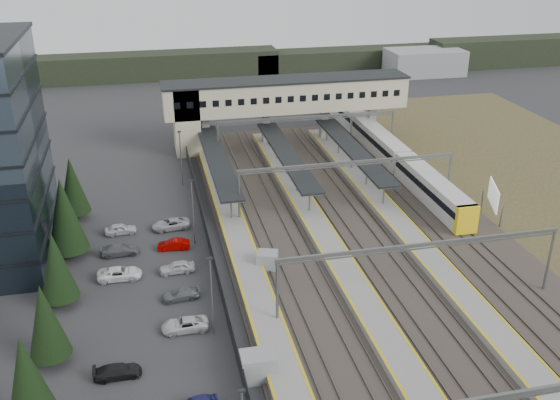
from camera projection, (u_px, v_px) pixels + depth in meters
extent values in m
plane|color=#2B2B2D|center=(280.00, 279.00, 66.05)|extent=(220.00, 220.00, 0.00)
cone|color=black|center=(29.00, 386.00, 43.58)|extent=(4.26, 4.26, 8.20)
cylinder|color=black|center=(52.00, 357.00, 53.44)|extent=(0.44, 0.44, 1.20)
cone|color=black|center=(45.00, 320.00, 51.87)|extent=(3.54, 3.54, 6.80)
cylinder|color=black|center=(62.00, 300.00, 61.44)|extent=(0.44, 0.44, 1.20)
cone|color=black|center=(56.00, 265.00, 59.83)|extent=(3.64, 3.64, 7.00)
cylinder|color=black|center=(70.00, 251.00, 70.33)|extent=(0.44, 0.44, 1.20)
cone|color=black|center=(64.00, 214.00, 68.41)|extent=(4.42, 4.42, 8.50)
cylinder|color=black|center=(77.00, 214.00, 79.22)|extent=(0.44, 0.44, 1.20)
cone|color=black|center=(72.00, 185.00, 77.57)|extent=(3.74, 3.74, 7.20)
imported|color=black|center=(118.00, 371.00, 51.79)|extent=(4.00, 1.73, 1.15)
imported|color=white|center=(120.00, 273.00, 65.89)|extent=(4.71, 2.31, 1.29)
imported|color=#595B60|center=(120.00, 250.00, 70.60)|extent=(4.46, 1.89, 1.28)
imported|color=silver|center=(121.00, 229.00, 75.31)|extent=(3.86, 1.69, 1.29)
imported|color=silver|center=(185.00, 325.00, 57.67)|extent=(4.38, 2.05, 1.21)
imported|color=slate|center=(181.00, 294.00, 62.40)|extent=(3.97, 1.89, 1.12)
imported|color=silver|center=(177.00, 267.00, 67.08)|extent=(3.82, 1.62, 1.29)
imported|color=#A40200|center=(174.00, 245.00, 71.81)|extent=(3.78, 1.62, 1.21)
imported|color=#B1B0B5|center=(171.00, 224.00, 76.50)|extent=(4.79, 2.50, 1.29)
cube|color=black|center=(241.00, 391.00, 38.94)|extent=(0.50, 0.25, 0.15)
cylinder|color=slate|center=(212.00, 297.00, 55.70)|extent=(0.16, 0.16, 8.00)
cube|color=black|center=(210.00, 258.00, 54.05)|extent=(0.50, 0.25, 0.15)
cylinder|color=slate|center=(193.00, 213.00, 71.70)|extent=(0.16, 0.16, 8.00)
cube|color=black|center=(191.00, 181.00, 70.05)|extent=(0.50, 0.25, 0.15)
cylinder|color=slate|center=(181.00, 159.00, 87.70)|extent=(0.16, 0.16, 8.00)
cube|color=black|center=(179.00, 132.00, 86.05)|extent=(0.50, 0.25, 0.15)
cube|color=#26282B|center=(212.00, 255.00, 68.79)|extent=(0.08, 90.00, 2.00)
cube|color=gray|center=(258.00, 366.00, 51.45)|extent=(2.89, 2.14, 2.39)
cube|color=gray|center=(267.00, 261.00, 67.62)|extent=(2.68, 2.45, 2.03)
cube|color=#37302B|center=(370.00, 245.00, 72.83)|extent=(34.00, 90.00, 0.20)
cube|color=#59544C|center=(264.00, 255.00, 70.23)|extent=(0.08, 90.00, 0.14)
cube|color=#59544C|center=(276.00, 254.00, 70.52)|extent=(0.08, 90.00, 0.14)
cube|color=#59544C|center=(298.00, 251.00, 71.03)|extent=(0.08, 90.00, 0.14)
cube|color=#59544C|center=(310.00, 250.00, 71.31)|extent=(0.08, 90.00, 0.14)
cube|color=#59544C|center=(348.00, 246.00, 72.22)|extent=(0.08, 90.00, 0.14)
cube|color=#59544C|center=(360.00, 244.00, 72.50)|extent=(0.08, 90.00, 0.14)
cube|color=#59544C|center=(381.00, 242.00, 73.01)|extent=(0.08, 90.00, 0.14)
cube|color=#59544C|center=(392.00, 241.00, 73.29)|extent=(0.08, 90.00, 0.14)
cube|color=#59544C|center=(428.00, 237.00, 74.20)|extent=(0.08, 90.00, 0.14)
cube|color=#59544C|center=(439.00, 236.00, 74.48)|extent=(0.08, 90.00, 0.14)
cube|color=#59544C|center=(459.00, 234.00, 74.99)|extent=(0.08, 90.00, 0.14)
cube|color=#59544C|center=(470.00, 232.00, 75.27)|extent=(0.08, 90.00, 0.14)
cube|color=gray|center=(244.00, 256.00, 69.71)|extent=(3.20, 82.00, 0.90)
cube|color=gold|center=(231.00, 254.00, 69.23)|extent=(0.25, 82.00, 0.02)
cube|color=gold|center=(256.00, 251.00, 69.81)|extent=(0.25, 82.00, 0.02)
cube|color=gray|center=(329.00, 247.00, 71.69)|extent=(3.20, 82.00, 0.90)
cube|color=gold|center=(317.00, 244.00, 71.22)|extent=(0.25, 82.00, 0.02)
cube|color=gold|center=(342.00, 242.00, 71.79)|extent=(0.25, 82.00, 0.02)
cube|color=gray|center=(411.00, 238.00, 73.67)|extent=(3.20, 82.00, 0.90)
cube|color=gold|center=(399.00, 235.00, 73.20)|extent=(0.25, 82.00, 0.02)
cube|color=gold|center=(422.00, 233.00, 73.77)|extent=(0.25, 82.00, 0.02)
cube|color=black|center=(217.00, 159.00, 87.80)|extent=(3.00, 30.00, 0.25)
cube|color=slate|center=(217.00, 160.00, 87.86)|extent=(3.10, 30.00, 0.12)
cylinder|color=slate|center=(231.00, 207.00, 76.91)|extent=(0.20, 0.20, 3.10)
cylinder|color=slate|center=(224.00, 187.00, 82.68)|extent=(0.20, 0.20, 3.10)
cylinder|color=slate|center=(218.00, 169.00, 88.46)|extent=(0.20, 0.20, 3.10)
cylinder|color=slate|center=(212.00, 154.00, 94.24)|extent=(0.20, 0.20, 3.10)
cylinder|color=slate|center=(207.00, 140.00, 100.02)|extent=(0.20, 0.20, 3.10)
cube|color=black|center=(286.00, 153.00, 89.78)|extent=(3.00, 30.00, 0.25)
cube|color=slate|center=(286.00, 154.00, 89.84)|extent=(3.10, 30.00, 0.12)
cylinder|color=slate|center=(309.00, 200.00, 78.89)|extent=(0.20, 0.20, 3.10)
cylinder|color=slate|center=(297.00, 180.00, 84.66)|extent=(0.20, 0.20, 3.10)
cylinder|color=slate|center=(286.00, 164.00, 90.44)|extent=(0.20, 0.20, 3.10)
cylinder|color=slate|center=(277.00, 149.00, 96.22)|extent=(0.20, 0.20, 3.10)
cylinder|color=slate|center=(268.00, 136.00, 102.00)|extent=(0.20, 0.20, 3.10)
cube|color=black|center=(352.00, 148.00, 91.76)|extent=(3.00, 30.00, 0.25)
cube|color=slate|center=(352.00, 149.00, 91.82)|extent=(3.10, 30.00, 0.12)
cylinder|color=slate|center=(384.00, 193.00, 80.87)|extent=(0.20, 0.20, 3.10)
cylinder|color=slate|center=(367.00, 174.00, 86.65)|extent=(0.20, 0.20, 3.10)
cylinder|color=slate|center=(352.00, 158.00, 92.42)|extent=(0.20, 0.20, 3.10)
cylinder|color=slate|center=(339.00, 144.00, 98.20)|extent=(0.20, 0.20, 3.10)
cylinder|color=slate|center=(327.00, 132.00, 103.98)|extent=(0.20, 0.20, 3.10)
cube|color=beige|center=(286.00, 95.00, 101.95)|extent=(40.00, 6.00, 5.00)
cube|color=black|center=(287.00, 80.00, 100.89)|extent=(40.40, 6.40, 0.30)
cube|color=beige|center=(186.00, 119.00, 99.92)|extent=(4.00, 6.00, 11.00)
cube|color=black|center=(177.00, 106.00, 95.66)|extent=(1.00, 0.06, 1.00)
cube|color=black|center=(190.00, 105.00, 96.05)|extent=(1.00, 0.06, 1.00)
cube|color=black|center=(203.00, 104.00, 96.45)|extent=(1.00, 0.06, 1.00)
cube|color=black|center=(216.00, 104.00, 96.85)|extent=(1.00, 0.06, 1.00)
cube|color=black|center=(229.00, 103.00, 97.24)|extent=(1.00, 0.06, 1.00)
cube|color=black|center=(241.00, 102.00, 97.64)|extent=(1.00, 0.06, 1.00)
cube|color=black|center=(254.00, 101.00, 98.03)|extent=(1.00, 0.06, 1.00)
cube|color=black|center=(266.00, 101.00, 98.43)|extent=(1.00, 0.06, 1.00)
cube|color=black|center=(279.00, 100.00, 98.83)|extent=(1.00, 0.06, 1.00)
cube|color=black|center=(291.00, 99.00, 99.22)|extent=(1.00, 0.06, 1.00)
cube|color=black|center=(303.00, 98.00, 99.62)|extent=(1.00, 0.06, 1.00)
cube|color=black|center=(315.00, 98.00, 100.02)|extent=(1.00, 0.06, 1.00)
cube|color=black|center=(327.00, 97.00, 100.41)|extent=(1.00, 0.06, 1.00)
cube|color=black|center=(339.00, 96.00, 100.81)|extent=(1.00, 0.06, 1.00)
cube|color=black|center=(351.00, 96.00, 101.20)|extent=(1.00, 0.06, 1.00)
cube|color=black|center=(362.00, 95.00, 101.60)|extent=(1.00, 0.06, 1.00)
cube|color=black|center=(374.00, 94.00, 102.00)|extent=(1.00, 0.06, 1.00)
cube|color=black|center=(385.00, 94.00, 102.39)|extent=(1.00, 0.06, 1.00)
cube|color=black|center=(397.00, 93.00, 102.79)|extent=(1.00, 0.06, 1.00)
cube|color=gray|center=(197.00, 133.00, 101.25)|extent=(1.20, 1.60, 6.00)
cube|color=gray|center=(206.00, 133.00, 101.55)|extent=(1.20, 1.60, 6.00)
cube|color=gray|center=(266.00, 129.00, 103.53)|extent=(1.20, 1.60, 6.00)
cube|color=gray|center=(324.00, 125.00, 105.51)|extent=(1.20, 1.60, 6.00)
cube|color=gray|center=(371.00, 121.00, 107.19)|extent=(1.20, 1.60, 6.00)
cube|color=slate|center=(552.00, 388.00, 40.65)|extent=(28.40, 0.25, 0.35)
cube|color=slate|center=(551.00, 392.00, 40.81)|extent=(28.40, 0.12, 0.12)
cylinder|color=slate|center=(277.00, 294.00, 57.10)|extent=(0.28, 0.28, 7.00)
cylinder|color=slate|center=(549.00, 261.00, 62.64)|extent=(0.28, 0.28, 7.00)
cube|color=slate|center=(423.00, 245.00, 58.42)|extent=(28.40, 0.25, 0.35)
cube|color=slate|center=(422.00, 248.00, 58.59)|extent=(28.40, 0.12, 0.12)
cylinder|color=slate|center=(239.00, 198.00, 76.65)|extent=(0.28, 0.28, 7.00)
cylinder|color=slate|center=(449.00, 179.00, 82.20)|extent=(0.28, 0.28, 7.00)
cube|color=slate|center=(349.00, 163.00, 77.98)|extent=(28.40, 0.25, 0.35)
cube|color=slate|center=(349.00, 166.00, 78.14)|extent=(28.40, 0.12, 0.12)
cylinder|color=slate|center=(218.00, 145.00, 94.43)|extent=(0.28, 0.28, 7.00)
cylinder|color=slate|center=(392.00, 133.00, 99.97)|extent=(0.28, 0.28, 7.00)
cube|color=slate|center=(308.00, 117.00, 95.75)|extent=(28.40, 0.25, 0.35)
cube|color=slate|center=(308.00, 120.00, 95.92)|extent=(28.40, 0.12, 0.12)
cube|color=silver|center=(432.00, 189.00, 82.81)|extent=(2.76, 19.09, 3.54)
cube|color=black|center=(432.00, 186.00, 82.65)|extent=(2.82, 18.49, 0.89)
cube|color=slate|center=(431.00, 199.00, 83.44)|extent=(2.36, 17.69, 0.49)
cube|color=silver|center=(379.00, 142.00, 100.31)|extent=(2.76, 19.09, 3.54)
cube|color=black|center=(379.00, 139.00, 100.15)|extent=(2.82, 18.49, 0.89)
cube|color=slate|center=(378.00, 151.00, 100.94)|extent=(2.36, 17.69, 0.49)
cube|color=silver|center=(342.00, 108.00, 117.81)|extent=(2.76, 19.09, 3.54)
cube|color=black|center=(342.00, 106.00, 117.65)|extent=(2.82, 18.49, 0.89)
cube|color=slate|center=(341.00, 116.00, 118.44)|extent=(2.36, 17.69, 0.49)
cube|color=yellow|center=(466.00, 220.00, 74.42)|extent=(2.78, 0.90, 3.54)
cylinder|color=slate|center=(501.00, 216.00, 76.59)|extent=(0.20, 0.20, 3.01)
cylinder|color=slate|center=(482.00, 201.00, 80.72)|extent=(0.20, 0.20, 3.01)
cube|color=white|center=(493.00, 195.00, 77.90)|extent=(2.02, 5.38, 2.82)
cube|color=black|center=(151.00, 66.00, 147.27)|extent=(60.00, 8.00, 6.00)
cube|color=black|center=(352.00, 59.00, 157.38)|extent=(50.00, 8.00, 5.00)
cube|color=black|center=(507.00, 52.00, 160.45)|extent=(40.00, 8.00, 7.00)
cube|color=gray|center=(425.00, 62.00, 151.26)|extent=(18.00, 10.00, 6.00)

